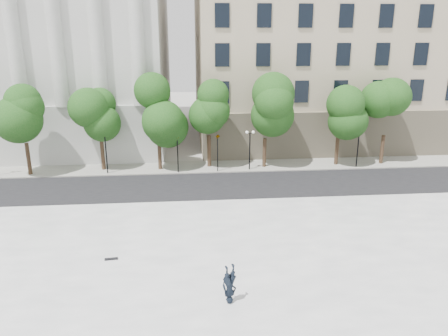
% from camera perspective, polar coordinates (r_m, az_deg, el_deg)
% --- Properties ---
extents(ground, '(160.00, 160.00, 0.00)m').
position_cam_1_polar(ground, '(21.58, -5.40, -19.40)').
color(ground, beige).
rests_on(ground, ground).
extents(plaza, '(44.00, 22.00, 0.45)m').
position_cam_1_polar(plaza, '(23.93, -5.39, -14.66)').
color(plaza, white).
rests_on(plaza, ground).
extents(street, '(60.00, 8.00, 0.02)m').
position_cam_1_polar(street, '(37.57, -5.31, -2.70)').
color(street, black).
rests_on(street, ground).
extents(far_sidewalk, '(60.00, 4.00, 0.12)m').
position_cam_1_polar(far_sidewalk, '(43.24, -5.30, 0.10)').
color(far_sidewalk, '#A9A89C').
rests_on(far_sidewalk, ground).
extents(building_west, '(31.50, 27.65, 25.60)m').
position_cam_1_polar(building_west, '(58.50, -23.25, 16.10)').
color(building_west, silver).
rests_on(building_west, ground).
extents(building_east, '(36.00, 26.15, 23.00)m').
position_cam_1_polar(building_east, '(59.53, 14.77, 15.22)').
color(building_east, '#BCAA90').
rests_on(building_east, ground).
extents(traffic_light_west, '(0.75, 1.67, 4.16)m').
position_cam_1_polar(traffic_light_west, '(40.66, -6.15, 4.20)').
color(traffic_light_west, black).
rests_on(traffic_light_west, ground).
extents(traffic_light_east, '(0.99, 1.66, 4.17)m').
position_cam_1_polar(traffic_light_east, '(40.74, -0.85, 4.34)').
color(traffic_light_east, black).
rests_on(traffic_light_east, ground).
extents(person_lying, '(1.40, 2.13, 0.55)m').
position_cam_1_polar(person_lying, '(21.81, 0.74, -16.54)').
color(person_lying, black).
rests_on(person_lying, plaza).
extents(skateboard, '(0.75, 0.26, 0.08)m').
position_cam_1_polar(skateboard, '(26.24, -14.51, -11.42)').
color(skateboard, black).
rests_on(skateboard, plaza).
extents(street_trees, '(38.21, 4.84, 7.84)m').
position_cam_1_polar(street_trees, '(41.53, -0.94, 7.44)').
color(street_trees, '#382619').
rests_on(street_trees, ground).
extents(lamp_posts, '(35.30, 0.28, 4.37)m').
position_cam_1_polar(lamp_posts, '(41.12, -5.73, 3.29)').
color(lamp_posts, black).
rests_on(lamp_posts, ground).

